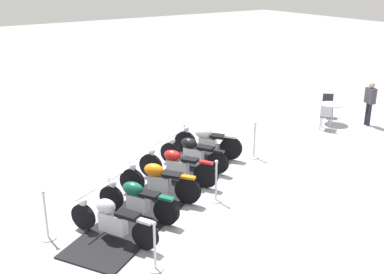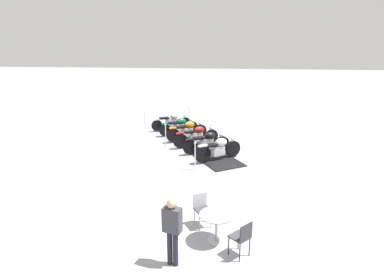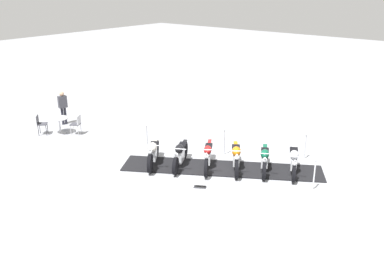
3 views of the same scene
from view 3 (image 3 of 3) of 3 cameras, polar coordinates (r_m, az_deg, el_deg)
ground_plane at (r=15.99m, az=3.95°, el=-4.22°), size 80.00×80.00×0.00m
display_platform at (r=15.98m, az=3.95°, el=-4.16°), size 5.01×7.03×0.04m
motorcycle_cream at (r=16.10m, az=-5.21°, el=-2.06°), size 1.85×1.35×1.01m
motorcycle_black at (r=15.92m, az=-1.59°, el=-2.31°), size 1.99×1.16×0.93m
motorcycle_maroon at (r=15.79m, az=2.12°, el=-2.50°), size 2.00×1.33×0.98m
motorcycle_copper at (r=15.73m, az=5.87°, el=-2.66°), size 1.87×1.36×0.97m
motorcycle_forest at (r=15.75m, az=9.61°, el=-2.93°), size 1.91×1.15×0.91m
motorcycle_chrome at (r=15.82m, az=13.34°, el=-3.06°), size 2.04×1.16×0.89m
stanchion_left_mid at (r=17.06m, az=4.29°, el=-1.30°), size 0.33×0.33×1.11m
stanchion_right_rear at (r=14.79m, az=15.84°, el=-5.57°), size 0.34×0.34×1.15m
stanchion_left_front at (r=17.50m, az=-5.98°, el=-0.79°), size 0.34×0.34×1.14m
stanchion_left_rear at (r=17.19m, az=14.75°, el=-1.80°), size 0.31×0.31×1.06m
info_placard at (r=14.57m, az=1.06°, el=-6.47°), size 0.39×0.46×0.19m
cafe_table at (r=20.24m, az=-17.19°, el=1.95°), size 0.84×0.84×0.75m
cafe_chair_near_table at (r=19.92m, az=-15.05°, el=1.78°), size 0.55×0.55×0.90m
cafe_chair_across_table at (r=20.40m, az=-19.45°, el=1.75°), size 0.57×0.57×0.90m
bystander_person at (r=21.41m, az=-16.78°, el=4.12°), size 0.45×0.32×1.63m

